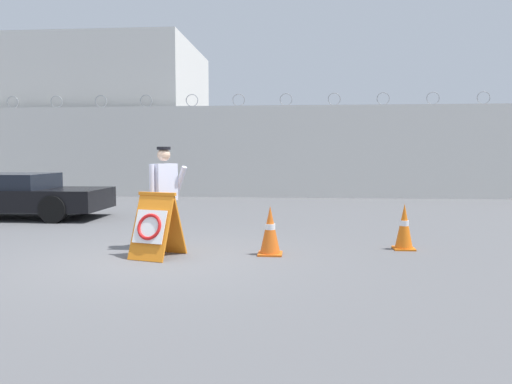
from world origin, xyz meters
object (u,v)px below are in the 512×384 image
(security_guard, at_px, (164,192))
(traffic_cone_near, at_px, (270,231))
(traffic_cone_mid, at_px, (404,227))
(parked_car_front_coupe, at_px, (13,195))
(barricade_sign, at_px, (156,225))

(security_guard, xyz_separation_m, traffic_cone_near, (1.84, -0.43, -0.58))
(traffic_cone_near, relative_size, traffic_cone_mid, 1.01)
(traffic_cone_near, relative_size, parked_car_front_coupe, 0.17)
(barricade_sign, distance_m, parked_car_front_coupe, 6.67)
(barricade_sign, bearing_deg, security_guard, 111.47)
(barricade_sign, relative_size, traffic_cone_mid, 1.31)
(security_guard, distance_m, traffic_cone_mid, 4.14)
(barricade_sign, xyz_separation_m, traffic_cone_mid, (4.02, 0.99, -0.12))
(security_guard, xyz_separation_m, traffic_cone_mid, (4.09, 0.21, -0.58))
(barricade_sign, xyz_separation_m, security_guard, (-0.07, 0.78, 0.46))
(security_guard, relative_size, traffic_cone_near, 2.20)
(traffic_cone_mid, bearing_deg, security_guard, -177.01)
(traffic_cone_near, bearing_deg, security_guard, 166.92)
(barricade_sign, relative_size, traffic_cone_near, 1.30)
(traffic_cone_mid, bearing_deg, parked_car_front_coupe, 159.10)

